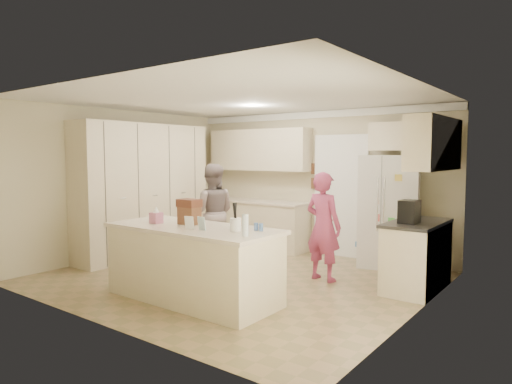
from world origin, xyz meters
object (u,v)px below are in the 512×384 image
Objects in this scene: tissue_box at (156,218)px; teen_boy at (212,213)px; refrigerator at (389,211)px; teen_girl at (323,226)px; coffee_maker at (409,212)px; island_base at (193,265)px; utensil_crock at (236,225)px; dollhouse_body at (189,216)px.

teen_boy is at bearing 110.27° from tissue_box.
teen_girl is (-0.46, -1.36, -0.12)m from refrigerator.
coffee_maker is 2.14× the size of tissue_box.
utensil_crock is (0.65, 0.05, 0.56)m from island_base.
coffee_maker is at bearing 145.35° from teen_boy.
island_base is (-1.33, -3.12, -0.46)m from refrigerator.
teen_girl is at bearing 63.67° from island_base.
coffee_maker is 2.84m from dollhouse_body.
dollhouse_body is at bearing 26.57° from tissue_box.
coffee_maker is 1.22m from teen_girl.
refrigerator is at bearing 59.66° from tissue_box.
refrigerator reaches higher than coffee_maker.
teen_girl reaches higher than island_base.
teen_girl is (1.02, 1.66, -0.25)m from dollhouse_body.
tissue_box is 0.08× the size of teen_boy.
teen_boy is at bearing 9.43° from teen_girl.
utensil_crock is 0.58× the size of dollhouse_body.
refrigerator is 3.36m from dollhouse_body.
refrigerator is 12.86× the size of tissue_box.
tissue_box is at bearing -134.10° from refrigerator.
dollhouse_body is at bearing -140.71° from coffee_maker.
utensil_crock is 0.09× the size of teen_boy.
teen_boy is (-1.21, 1.69, 0.39)m from island_base.
refrigerator is at bearing -101.38° from teen_girl.
island_base is at bearing -175.60° from utensil_crock.
coffee_maker is at bearing -165.88° from teen_girl.
island_base is at bearing -33.69° from dollhouse_body.
teen_girl is at bearing 143.64° from teen_boy.
coffee_maker is 2.87m from island_base.
tissue_box is 0.45m from dollhouse_body.
utensil_crock is at bearing 4.40° from island_base.
refrigerator reaches higher than island_base.
teen_boy is at bearing -176.28° from coffee_maker.
teen_boy reaches higher than teen_girl.
utensil_crock reaches higher than island_base.
coffee_maker is 2.32m from utensil_crock.
teen_girl is (1.42, 1.86, -0.21)m from tissue_box.
teen_boy is at bearing 125.64° from island_base.
dollhouse_body reaches higher than tissue_box.
refrigerator is at bearing 120.52° from coffee_maker.
teen_boy is (-2.54, -1.43, -0.07)m from refrigerator.
dollhouse_body is at bearing 85.35° from teen_boy.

